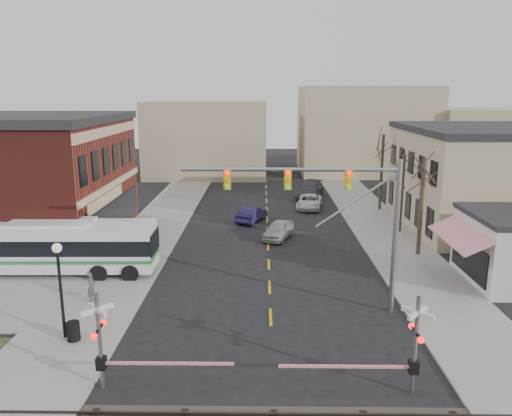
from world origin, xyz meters
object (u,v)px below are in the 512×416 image
(street_lamp, at_px, (59,271))
(pedestrian_far, at_px, (95,258))
(car_a, at_px, (278,230))
(car_c, at_px, (309,202))
(transit_bus, at_px, (53,246))
(traffic_signal_mast, at_px, (338,204))
(rr_crossing_west, at_px, (111,342))
(car_b, at_px, (252,214))
(trash_bin, at_px, (73,331))
(rr_crossing_east, at_px, (404,346))
(pedestrian_near, at_px, (91,287))
(car_d, at_px, (309,190))

(street_lamp, height_order, pedestrian_far, street_lamp)
(car_a, distance_m, car_c, 10.94)
(street_lamp, relative_size, car_a, 1.11)
(transit_bus, bearing_deg, traffic_signal_mast, -17.23)
(street_lamp, relative_size, car_c, 0.94)
(rr_crossing_west, xyz_separation_m, car_c, (10.38, 30.91, -1.30))
(car_a, relative_size, car_c, 0.85)
(car_a, relative_size, car_b, 1.00)
(transit_bus, bearing_deg, car_b, 47.54)
(trash_bin, bearing_deg, rr_crossing_east, -15.09)
(rr_crossing_east, bearing_deg, car_a, 101.09)
(traffic_signal_mast, distance_m, rr_crossing_east, 8.41)
(street_lamp, xyz_separation_m, trash_bin, (0.52, -0.28, -2.79))
(transit_bus, xyz_separation_m, trash_bin, (4.46, -8.82, -1.28))
(traffic_signal_mast, distance_m, street_lamp, 13.58)
(car_c, xyz_separation_m, pedestrian_near, (-13.92, -22.83, 0.25))
(traffic_signal_mast, bearing_deg, car_b, 104.41)
(transit_bus, xyz_separation_m, pedestrian_near, (3.81, -4.37, -0.93))
(trash_bin, relative_size, pedestrian_far, 0.54)
(trash_bin, xyz_separation_m, car_b, (7.68, 22.08, 0.11))
(car_a, xyz_separation_m, pedestrian_far, (-11.87, -7.82, 0.25))
(rr_crossing_west, distance_m, pedestrian_near, 8.88)
(car_a, bearing_deg, street_lamp, -102.09)
(transit_bus, height_order, traffic_signal_mast, traffic_signal_mast)
(trash_bin, bearing_deg, traffic_signal_mast, 16.05)
(transit_bus, distance_m, trash_bin, 9.96)
(rr_crossing_west, relative_size, trash_bin, 6.28)
(rr_crossing_west, relative_size, rr_crossing_east, 1.00)
(transit_bus, relative_size, rr_crossing_east, 2.28)
(car_d, xyz_separation_m, pedestrian_near, (-14.39, -28.03, 0.10))
(street_lamp, bearing_deg, transit_bus, 114.79)
(car_a, bearing_deg, car_d, 96.11)
(trash_bin, relative_size, car_b, 0.22)
(traffic_signal_mast, xyz_separation_m, rr_crossing_west, (-9.54, -7.21, -3.82))
(rr_crossing_east, xyz_separation_m, pedestrian_near, (-14.58, 8.21, -1.05))
(transit_bus, xyz_separation_m, car_b, (12.14, 13.27, -1.18))
(pedestrian_near, bearing_deg, car_d, -21.95)
(transit_bus, bearing_deg, trash_bin, -63.15)
(trash_bin, height_order, car_d, car_d)
(car_a, distance_m, car_d, 16.07)
(trash_bin, relative_size, pedestrian_near, 0.56)
(car_b, xyz_separation_m, pedestrian_far, (-9.65, -13.02, 0.28))
(car_a, bearing_deg, car_b, 133.04)
(transit_bus, relative_size, car_d, 2.26)
(car_a, xyz_separation_m, car_b, (-2.21, 5.20, -0.03))
(rr_crossing_east, bearing_deg, traffic_signal_mast, 101.59)
(transit_bus, xyz_separation_m, car_c, (17.74, 18.47, -1.18))
(transit_bus, distance_m, car_a, 16.50)
(rr_crossing_west, relative_size, car_d, 0.99)
(rr_crossing_east, distance_m, pedestrian_near, 16.77)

